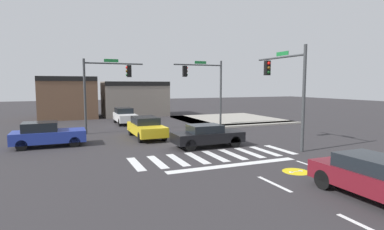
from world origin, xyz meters
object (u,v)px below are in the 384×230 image
car_blue (47,134)px  traffic_signal_southeast (287,80)px  traffic_signal_northeast (205,81)px  car_white (125,116)px  car_yellow (146,127)px  car_maroon (377,178)px  traffic_signal_northwest (105,82)px  car_black (207,135)px

car_blue → traffic_signal_southeast: bearing=-22.9°
traffic_signal_northeast → traffic_signal_southeast: (0.70, -10.01, -0.03)m
traffic_signal_southeast → car_white: (-7.02, 14.89, -3.28)m
traffic_signal_northeast → car_yellow: bearing=29.6°
car_white → traffic_signal_northeast: bearing=52.3°
car_yellow → car_maroon: car_yellow is taller
traffic_signal_northwest → car_black: size_ratio=1.35×
car_black → car_white: size_ratio=1.03×
car_maroon → traffic_signal_southeast: bearing=-20.0°
traffic_signal_northeast → car_blue: 13.86m
car_yellow → car_blue: bearing=-83.6°
traffic_signal_northeast → car_maroon: bearing=82.9°
traffic_signal_southeast → car_white: bearing=25.2°
car_blue → car_maroon: size_ratio=0.96×
traffic_signal_southeast → car_maroon: 9.32m
traffic_signal_southeast → car_maroon: (-2.97, -8.19, -3.31)m
car_white → car_yellow: (-0.03, -8.49, -0.02)m
traffic_signal_northeast → car_black: (-3.72, -8.23, -3.38)m
car_blue → car_maroon: bearing=-53.0°
car_blue → traffic_signal_northwest: bearing=45.8°
car_yellow → car_blue: size_ratio=1.10×
car_white → car_blue: car_blue is taller
car_maroon → car_white: bearing=9.9°
traffic_signal_northwest → car_black: traffic_signal_northwest is taller
traffic_signal_northwest → car_maroon: (6.41, -18.05, -3.27)m
car_black → car_yellow: bearing=-60.3°
traffic_signal_southeast → car_blue: (-13.44, 5.68, -3.30)m
car_black → car_blue: (-9.03, 3.90, 0.05)m
traffic_signal_southeast → traffic_signal_northeast: bearing=4.0°
car_white → car_blue: 11.22m
traffic_signal_northeast → traffic_signal_southeast: bearing=94.0°
traffic_signal_northeast → car_black: size_ratio=1.38×
traffic_signal_northwest → traffic_signal_northeast: bearing=1.0°
traffic_signal_northwest → car_maroon: bearing=-70.5°
car_yellow → traffic_signal_northwest: bearing=-146.1°
car_black → car_yellow: car_yellow is taller
traffic_signal_southeast → car_yellow: (-7.05, 6.40, -3.29)m
traffic_signal_northwest → car_blue: traffic_signal_northwest is taller
car_white → car_maroon: (4.05, -23.08, -0.03)m
traffic_signal_northwest → traffic_signal_southeast: size_ratio=0.96×
car_black → car_yellow: 5.32m
traffic_signal_southeast → car_black: (-4.41, 1.78, -3.35)m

